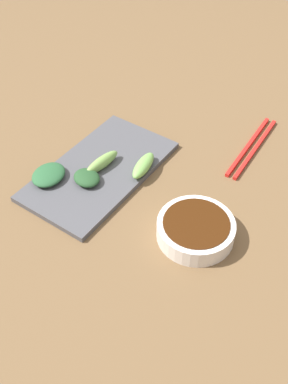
{
  "coord_description": "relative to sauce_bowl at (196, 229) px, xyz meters",
  "views": [
    {
      "loc": [
        -0.38,
        0.54,
        0.69
      ],
      "look_at": [
        -0.02,
        0.02,
        0.05
      ],
      "focal_mm": 43.49,
      "sensor_mm": 36.0,
      "label": 1
    }
  ],
  "objects": [
    {
      "name": "sauce_bowl",
      "position": [
        0.0,
        0.0,
        0.0
      ],
      "size": [
        0.14,
        0.14,
        0.04
      ],
      "color": "silver",
      "rests_on": "tabletop"
    },
    {
      "name": "broccoli_leafy_2",
      "position": [
        0.25,
        0.01,
        0.0
      ],
      "size": [
        0.07,
        0.06,
        0.02
      ],
      "primitive_type": "ellipsoid",
      "rotation": [
        0.0,
        0.0,
        -0.24
      ],
      "color": "#224725",
      "rests_on": "serving_plate"
    },
    {
      "name": "broccoli_stalk_3",
      "position": [
        0.18,
        -0.08,
        0.0
      ],
      "size": [
        0.04,
        0.09,
        0.02
      ],
      "primitive_type": "ellipsoid",
      "rotation": [
        0.0,
        0.0,
        0.17
      ],
      "color": "#73AC51",
      "rests_on": "serving_plate"
    },
    {
      "name": "serving_plate",
      "position": [
        0.25,
        -0.03,
        -0.01
      ],
      "size": [
        0.18,
        0.33,
        0.01
      ],
      "primitive_type": "cube",
      "color": "#49494E",
      "rests_on": "tabletop"
    },
    {
      "name": "tabletop",
      "position": [
        0.14,
        -0.03,
        -0.03
      ],
      "size": [
        2.1,
        2.1,
        0.02
      ],
      "primitive_type": "cube",
      "color": "brown",
      "rests_on": "ground"
    },
    {
      "name": "broccoli_leafy_1",
      "position": [
        0.32,
        0.05,
        0.0
      ],
      "size": [
        0.07,
        0.08,
        0.02
      ],
      "primitive_type": "ellipsoid",
      "rotation": [
        0.0,
        0.0,
        0.12
      ],
      "color": "#275731",
      "rests_on": "serving_plate"
    },
    {
      "name": "broccoli_stalk_0",
      "position": [
        0.25,
        -0.04,
        0.0
      ],
      "size": [
        0.03,
        0.09,
        0.03
      ],
      "primitive_type": "ellipsoid",
      "rotation": [
        0.0,
        0.0,
        -0.11
      ],
      "color": "#77A34E",
      "rests_on": "serving_plate"
    },
    {
      "name": "chopsticks",
      "position": [
        0.02,
        -0.29,
        -0.02
      ],
      "size": [
        0.04,
        0.23,
        0.01
      ],
      "rotation": [
        0.0,
        0.0,
        0.05
      ],
      "color": "red",
      "rests_on": "tabletop"
    }
  ]
}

